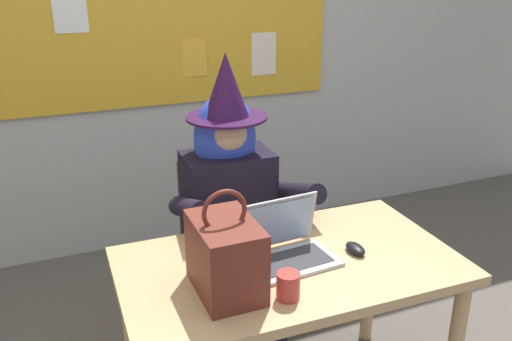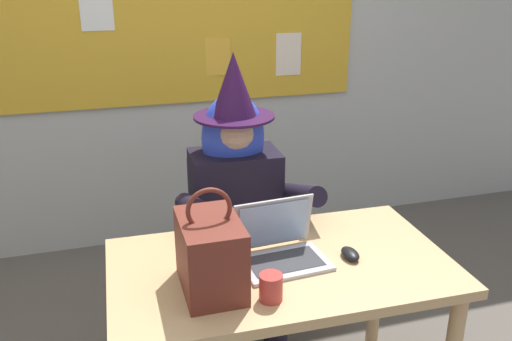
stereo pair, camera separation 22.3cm
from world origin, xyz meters
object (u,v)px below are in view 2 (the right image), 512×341
(computer_mouse, at_px, (350,254))
(coffee_mug, at_px, (271,287))
(handbag, at_px, (211,254))
(desk_main, at_px, (281,285))
(person_costumed, at_px, (238,192))
(chair_at_desk, at_px, (232,234))
(laptop, at_px, (280,247))

(computer_mouse, bearing_deg, coffee_mug, -154.82)
(handbag, xyz_separation_m, coffee_mug, (0.18, -0.12, -0.09))
(desk_main, distance_m, coffee_mug, 0.28)
(handbag, distance_m, coffee_mug, 0.23)
(desk_main, xyz_separation_m, handbag, (-0.29, -0.09, 0.23))
(computer_mouse, relative_size, handbag, 0.28)
(person_costumed, xyz_separation_m, computer_mouse, (0.28, -0.64, -0.03))
(computer_mouse, bearing_deg, chair_at_desk, 110.25)
(laptop, distance_m, coffee_mug, 0.27)
(chair_at_desk, distance_m, computer_mouse, 0.85)
(desk_main, distance_m, person_costumed, 0.62)
(laptop, bearing_deg, person_costumed, 87.45)
(coffee_mug, bearing_deg, person_costumed, 83.06)
(desk_main, bearing_deg, coffee_mug, -117.24)
(person_costumed, distance_m, coffee_mug, 0.82)
(computer_mouse, bearing_deg, handbag, -174.61)
(person_costumed, distance_m, laptop, 0.57)
(desk_main, bearing_deg, handbag, -162.33)
(computer_mouse, xyz_separation_m, coffee_mug, (-0.38, -0.18, 0.03))
(person_costumed, xyz_separation_m, handbag, (-0.28, -0.69, 0.09))
(handbag, bearing_deg, computer_mouse, 5.35)
(handbag, bearing_deg, chair_at_desk, 71.53)
(desk_main, bearing_deg, computer_mouse, -8.55)
(handbag, relative_size, coffee_mug, 3.98)
(person_costumed, height_order, handbag, person_costumed)
(desk_main, height_order, computer_mouse, computer_mouse)
(coffee_mug, bearing_deg, laptop, 64.80)
(chair_at_desk, xyz_separation_m, handbag, (-0.27, -0.81, 0.37))
(computer_mouse, bearing_deg, person_costumed, 113.42)
(desk_main, relative_size, coffee_mug, 13.64)
(laptop, height_order, handbag, handbag)
(person_costumed, bearing_deg, computer_mouse, 25.11)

